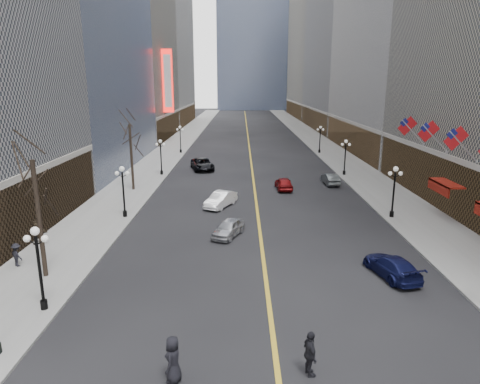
{
  "coord_description": "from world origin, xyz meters",
  "views": [
    {
      "loc": [
        -1.51,
        -6.11,
        11.6
      ],
      "look_at": [
        -1.57,
        15.8,
        6.01
      ],
      "focal_mm": 32.0,
      "sensor_mm": 36.0,
      "label": 1
    }
  ],
  "objects_px": {
    "streetlamp_east_3": "(320,136)",
    "streetlamp_west_0": "(38,260)",
    "streetlamp_west_1": "(123,186)",
    "streetlamp_west_3": "(180,136)",
    "car_nb_near": "(228,228)",
    "car_sb_mid": "(284,183)",
    "streetlamp_east_2": "(345,153)",
    "streetlamp_east_1": "(394,186)",
    "car_sb_far": "(330,179)",
    "car_nb_mid": "(221,199)",
    "car_sb_near": "(392,266)",
    "car_nb_far": "(202,164)",
    "streetlamp_west_2": "(161,153)"
  },
  "relations": [
    {
      "from": "car_nb_near",
      "to": "car_sb_far",
      "type": "relative_size",
      "value": 0.96
    },
    {
      "from": "streetlamp_west_1",
      "to": "car_sb_near",
      "type": "xyz_separation_m",
      "value": [
        19.59,
        -11.71,
        -2.24
      ]
    },
    {
      "from": "streetlamp_east_1",
      "to": "streetlamp_west_0",
      "type": "bearing_deg",
      "value": -145.86
    },
    {
      "from": "streetlamp_west_1",
      "to": "car_nb_far",
      "type": "xyz_separation_m",
      "value": [
        4.95,
        21.75,
        -2.1
      ]
    },
    {
      "from": "streetlamp_west_1",
      "to": "streetlamp_west_3",
      "type": "bearing_deg",
      "value": 90.0
    },
    {
      "from": "streetlamp_east_1",
      "to": "car_nb_mid",
      "type": "height_order",
      "value": "streetlamp_east_1"
    },
    {
      "from": "streetlamp_west_2",
      "to": "car_nb_far",
      "type": "relative_size",
      "value": 0.79
    },
    {
      "from": "streetlamp_west_3",
      "to": "streetlamp_west_0",
      "type": "bearing_deg",
      "value": -90.0
    },
    {
      "from": "streetlamp_east_2",
      "to": "streetlamp_east_1",
      "type": "bearing_deg",
      "value": -90.0
    },
    {
      "from": "streetlamp_west_2",
      "to": "car_sb_mid",
      "type": "xyz_separation_m",
      "value": [
        15.07,
        -7.49,
        -2.19
      ]
    },
    {
      "from": "streetlamp_east_3",
      "to": "car_sb_far",
      "type": "height_order",
      "value": "streetlamp_east_3"
    },
    {
      "from": "streetlamp_east_3",
      "to": "streetlamp_west_0",
      "type": "distance_m",
      "value": 57.1
    },
    {
      "from": "streetlamp_east_1",
      "to": "streetlamp_east_2",
      "type": "relative_size",
      "value": 1.0
    },
    {
      "from": "streetlamp_east_2",
      "to": "streetlamp_west_2",
      "type": "distance_m",
      "value": 23.6
    },
    {
      "from": "streetlamp_east_2",
      "to": "streetlamp_east_3",
      "type": "distance_m",
      "value": 18.0
    },
    {
      "from": "streetlamp_west_0",
      "to": "streetlamp_west_2",
      "type": "bearing_deg",
      "value": 90.0
    },
    {
      "from": "streetlamp_west_2",
      "to": "car_nb_near",
      "type": "distance_m",
      "value": 24.53
    },
    {
      "from": "streetlamp_east_3",
      "to": "streetlamp_west_0",
      "type": "height_order",
      "value": "same"
    },
    {
      "from": "car_nb_far",
      "to": "car_sb_far",
      "type": "xyz_separation_m",
      "value": [
        15.85,
        -8.7,
        -0.14
      ]
    },
    {
      "from": "streetlamp_west_3",
      "to": "car_sb_mid",
      "type": "bearing_deg",
      "value": -59.41
    },
    {
      "from": "streetlamp_east_3",
      "to": "car_sb_far",
      "type": "bearing_deg",
      "value": -96.96
    },
    {
      "from": "streetlamp_east_2",
      "to": "car_sb_mid",
      "type": "height_order",
      "value": "streetlamp_east_2"
    },
    {
      "from": "car_sb_far",
      "to": "streetlamp_east_3",
      "type": "bearing_deg",
      "value": -100.51
    },
    {
      "from": "streetlamp_west_1",
      "to": "streetlamp_west_2",
      "type": "bearing_deg",
      "value": 90.0
    },
    {
      "from": "car_sb_near",
      "to": "car_sb_mid",
      "type": "distance_m",
      "value": 22.68
    },
    {
      "from": "streetlamp_west_2",
      "to": "car_sb_near",
      "type": "relative_size",
      "value": 0.99
    },
    {
      "from": "streetlamp_west_0",
      "to": "car_nb_far",
      "type": "xyz_separation_m",
      "value": [
        4.95,
        37.75,
        -2.1
      ]
    },
    {
      "from": "streetlamp_west_1",
      "to": "car_nb_mid",
      "type": "xyz_separation_m",
      "value": [
        8.32,
        3.61,
        -2.18
      ]
    },
    {
      "from": "car_nb_mid",
      "to": "car_sb_far",
      "type": "bearing_deg",
      "value": 61.91
    },
    {
      "from": "streetlamp_east_1",
      "to": "streetlamp_west_0",
      "type": "distance_m",
      "value": 28.51
    },
    {
      "from": "car_sb_near",
      "to": "streetlamp_east_3",
      "type": "bearing_deg",
      "value": -108.82
    },
    {
      "from": "streetlamp_west_1",
      "to": "car_sb_far",
      "type": "height_order",
      "value": "streetlamp_west_1"
    },
    {
      "from": "streetlamp_east_3",
      "to": "car_nb_far",
      "type": "relative_size",
      "value": 0.79
    },
    {
      "from": "streetlamp_east_2",
      "to": "streetlamp_west_1",
      "type": "height_order",
      "value": "same"
    },
    {
      "from": "car_nb_near",
      "to": "car_sb_mid",
      "type": "xyz_separation_m",
      "value": [
        5.76,
        15.1,
        0.05
      ]
    },
    {
      "from": "car_nb_near",
      "to": "car_nb_far",
      "type": "distance_m",
      "value": 26.69
    },
    {
      "from": "streetlamp_west_0",
      "to": "car_nb_near",
      "type": "height_order",
      "value": "streetlamp_west_0"
    },
    {
      "from": "streetlamp_east_2",
      "to": "car_sb_near",
      "type": "distance_m",
      "value": 30.07
    },
    {
      "from": "streetlamp_east_3",
      "to": "streetlamp_west_1",
      "type": "height_order",
      "value": "same"
    },
    {
      "from": "streetlamp_west_2",
      "to": "car_sb_near",
      "type": "height_order",
      "value": "streetlamp_west_2"
    },
    {
      "from": "streetlamp_west_1",
      "to": "streetlamp_west_2",
      "type": "xyz_separation_m",
      "value": [
        0.0,
        18.0,
        0.0
      ]
    },
    {
      "from": "streetlamp_east_1",
      "to": "car_nb_mid",
      "type": "bearing_deg",
      "value": 166.69
    },
    {
      "from": "streetlamp_east_1",
      "to": "streetlamp_east_3",
      "type": "relative_size",
      "value": 1.0
    },
    {
      "from": "streetlamp_east_2",
      "to": "car_sb_far",
      "type": "height_order",
      "value": "streetlamp_east_2"
    },
    {
      "from": "car_sb_near",
      "to": "car_nb_far",
      "type": "bearing_deg",
      "value": -80.39
    },
    {
      "from": "streetlamp_west_0",
      "to": "streetlamp_east_2",
      "type": "bearing_deg",
      "value": 55.23
    },
    {
      "from": "streetlamp_east_1",
      "to": "car_nb_far",
      "type": "height_order",
      "value": "streetlamp_east_1"
    },
    {
      "from": "streetlamp_east_1",
      "to": "car_sb_far",
      "type": "height_order",
      "value": "streetlamp_east_1"
    },
    {
      "from": "streetlamp_east_1",
      "to": "streetlamp_west_1",
      "type": "height_order",
      "value": "same"
    },
    {
      "from": "streetlamp_west_0",
      "to": "car_sb_mid",
      "type": "xyz_separation_m",
      "value": [
        15.07,
        26.51,
        -2.19
      ]
    }
  ]
}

